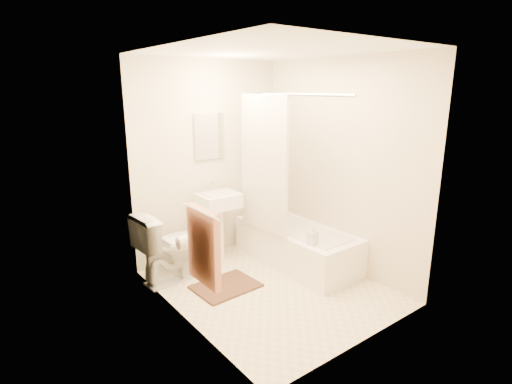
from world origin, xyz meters
TOP-DOWN VIEW (x-y plane):
  - floor at (0.00, 0.00)m, footprint 2.40×2.40m
  - ceiling at (0.00, 0.00)m, footprint 2.40×2.40m
  - wall_back at (0.00, 1.20)m, footprint 2.00×0.02m
  - wall_left at (-1.00, 0.00)m, footprint 0.02×2.40m
  - wall_right at (1.00, 0.00)m, footprint 0.02×2.40m
  - mirror at (0.00, 1.18)m, footprint 0.40×0.03m
  - curtain_rod at (0.30, 0.10)m, footprint 0.03×1.70m
  - shower_curtain at (0.30, 0.50)m, footprint 0.04×0.80m
  - towel_bar at (-0.96, -0.25)m, footprint 0.02×0.60m
  - towel at (-0.93, -0.25)m, footprint 0.06×0.45m
  - toilet_paper at (-0.93, 0.12)m, footprint 0.11×0.12m
  - toilet at (-0.73, 0.80)m, footprint 0.83×0.51m
  - sink at (-0.05, 0.95)m, footprint 0.48×0.38m
  - bathtub at (0.66, 0.30)m, footprint 0.69×1.57m
  - bath_mat at (-0.38, 0.28)m, footprint 0.68×0.52m
  - soap_bottle at (0.43, -0.18)m, footprint 0.10×0.10m
  - scrub_brush at (0.58, 0.75)m, footprint 0.08×0.20m

SIDE VIEW (x-z plane):
  - floor at x=0.00m, z-range 0.00..0.00m
  - bath_mat at x=-0.38m, z-range 0.00..0.02m
  - bathtub at x=0.66m, z-range 0.00..0.44m
  - toilet at x=-0.73m, z-range 0.00..0.78m
  - sink at x=-0.05m, z-range 0.00..0.92m
  - scrub_brush at x=0.58m, z-range 0.44..0.48m
  - soap_bottle at x=0.43m, z-range 0.44..0.66m
  - toilet_paper at x=-0.93m, z-range 0.64..0.76m
  - towel at x=-0.93m, z-range 0.45..1.11m
  - towel_bar at x=-0.96m, z-range 1.09..1.11m
  - wall_back at x=0.00m, z-range 0.00..2.40m
  - wall_left at x=-1.00m, z-range 0.00..2.40m
  - wall_right at x=1.00m, z-range 0.00..2.40m
  - shower_curtain at x=0.30m, z-range 0.44..2.00m
  - mirror at x=0.00m, z-range 1.23..1.77m
  - curtain_rod at x=0.30m, z-range 1.98..2.02m
  - ceiling at x=0.00m, z-range 2.40..2.40m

